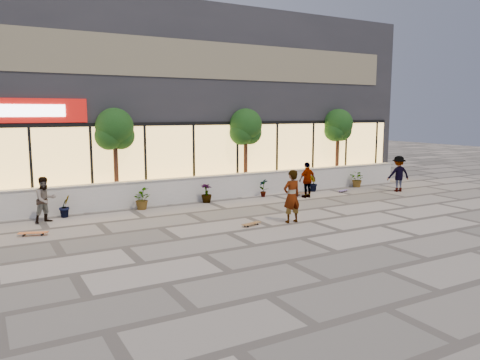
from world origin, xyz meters
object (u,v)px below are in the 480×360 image
skateboard_left (33,233)px  tree_east (338,127)px  tree_mideast (246,129)px  tree_midwest (115,131)px  skater_center (292,196)px  skateboard_right_near (303,193)px  skater_left (45,200)px  skateboard_center (251,224)px  skater_right_far (398,174)px  skater_right_near (307,180)px  skateboard_right_far (343,190)px

skateboard_left → tree_east: bearing=32.4°
tree_mideast → tree_midwest: bearing=180.0°
tree_mideast → skateboard_left: size_ratio=4.43×
skater_center → skateboard_right_near: 5.55m
skater_center → skateboard_right_near: skater_center is taller
skateboard_left → skater_left: bearing=90.2°
skateboard_left → skateboard_center: bearing=0.7°
tree_midwest → skateboard_left: bearing=-135.0°
skateboard_center → skater_right_far: bearing=-1.2°
tree_mideast → skater_right_far: (6.55, -3.17, -2.14)m
tree_mideast → tree_east: (5.50, 0.00, 0.00)m
skater_center → skater_left: size_ratio=1.15×
skater_left → skateboard_left: skater_left is taller
skater_center → skateboard_left: 8.31m
skater_right_near → skateboard_right_near: bearing=-117.0°
skateboard_right_near → skater_center: bearing=-125.8°
skateboard_right_near → skateboard_left: bearing=-166.3°
skater_right_far → skater_right_near: bearing=8.0°
skater_right_near → skater_right_far: size_ratio=0.93×
skater_center → skateboard_left: size_ratio=2.05×
skater_right_near → skateboard_right_far: bearing=-177.6°
skater_left → skater_right_far: (15.46, -1.36, 0.06)m
tree_midwest → skater_center: tree_midwest is taller
tree_mideast → skater_center: bearing=-105.0°
skater_right_far → skateboard_right_near: 4.82m
skateboard_right_near → skater_left: bearing=-174.5°
tree_east → skater_center: (-7.07, -5.89, -2.08)m
tree_east → skater_right_far: tree_east is taller
skater_center → skateboard_center: (-1.45, 0.23, -0.83)m
skater_right_near → skateboard_right_near: (0.24, 0.64, -0.71)m
tree_midwest → tree_mideast: size_ratio=1.00×
skater_left → skater_right_far: bearing=-29.3°
tree_midwest → skateboard_right_near: bearing=-12.2°
skateboard_center → tree_east: bearing=17.8°
skater_right_far → skateboard_right_near: skater_right_far is taller
skater_right_far → skateboard_center: size_ratio=2.13×
skateboard_center → tree_mideast: bearing=46.1°
tree_east → skateboard_left: tree_east is taller
tree_midwest → skateboard_left: size_ratio=4.43×
tree_mideast → skater_left: bearing=-168.5°
skater_center → tree_midwest: bearing=-54.0°
skateboard_right_far → skater_center: bearing=-163.3°
skater_left → skateboard_right_near: skater_left is taller
skateboard_right_near → tree_mideast: bearing=144.3°
tree_midwest → skater_center: 7.66m
skater_center → skateboard_left: skater_center is taller
skater_right_far → skateboard_right_far: skater_right_far is taller
tree_east → tree_midwest: bearing=180.0°
skater_left → skater_right_near: bearing=-27.3°
skateboard_right_near → skateboard_right_far: size_ratio=1.12×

